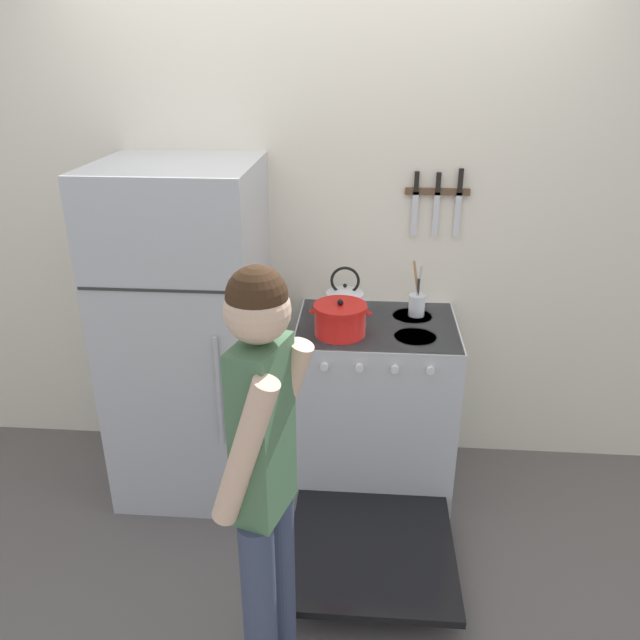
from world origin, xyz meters
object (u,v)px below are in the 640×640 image
(refrigerator, at_px, (190,335))
(tea_kettle, at_px, (345,300))
(dutch_oven_pot, at_px, (340,319))
(stove_range, at_px, (374,409))
(person, at_px, (265,476))
(utensil_jar, at_px, (417,303))

(refrigerator, relative_size, tea_kettle, 6.71)
(tea_kettle, bearing_deg, dutch_oven_pot, -93.15)
(stove_range, xyz_separation_m, person, (-0.35, -1.15, 0.46))
(stove_range, relative_size, dutch_oven_pot, 4.58)
(utensil_jar, xyz_separation_m, person, (-0.55, -1.32, -0.05))
(tea_kettle, height_order, utensil_jar, utensil_jar)
(refrigerator, bearing_deg, person, -64.17)
(refrigerator, relative_size, person, 1.04)
(dutch_oven_pot, relative_size, utensil_jar, 1.05)
(tea_kettle, xyz_separation_m, utensil_jar, (0.35, 0.01, -0.01))
(dutch_oven_pot, xyz_separation_m, person, (-0.18, -1.07, -0.07))
(refrigerator, bearing_deg, utensil_jar, 8.81)
(stove_range, bearing_deg, dutch_oven_pot, -154.42)
(refrigerator, height_order, stove_range, refrigerator)
(tea_kettle, bearing_deg, person, -98.38)
(utensil_jar, bearing_deg, refrigerator, -171.19)
(refrigerator, height_order, person, refrigerator)
(tea_kettle, relative_size, utensil_jar, 0.89)
(refrigerator, xyz_separation_m, stove_range, (0.91, 0.00, -0.38))
(utensil_jar, bearing_deg, dutch_oven_pot, -145.72)
(refrigerator, distance_m, dutch_oven_pot, 0.75)
(dutch_oven_pot, distance_m, utensil_jar, 0.44)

